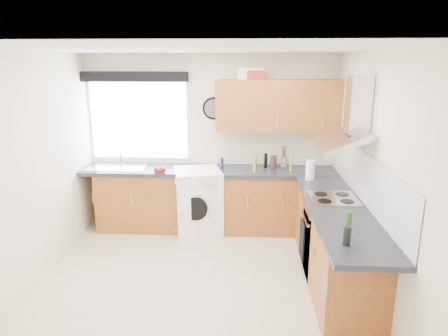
# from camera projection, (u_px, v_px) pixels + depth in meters

# --- Properties ---
(ground_plane) EXTENTS (3.60, 3.60, 0.00)m
(ground_plane) POSITION_uv_depth(u_px,v_px,m) (198.00, 282.00, 4.45)
(ground_plane) COLOR beige
(ceiling) EXTENTS (3.60, 3.60, 0.02)m
(ceiling) POSITION_uv_depth(u_px,v_px,m) (193.00, 49.00, 3.80)
(ceiling) COLOR white
(ceiling) RESTS_ON wall_back
(wall_back) EXTENTS (3.60, 0.02, 2.50)m
(wall_back) POSITION_uv_depth(u_px,v_px,m) (211.00, 141.00, 5.86)
(wall_back) COLOR silver
(wall_back) RESTS_ON ground_plane
(wall_front) EXTENTS (3.60, 0.02, 2.50)m
(wall_front) POSITION_uv_depth(u_px,v_px,m) (159.00, 257.00, 2.39)
(wall_front) COLOR silver
(wall_front) RESTS_ON ground_plane
(wall_left) EXTENTS (0.02, 3.60, 2.50)m
(wall_left) POSITION_uv_depth(u_px,v_px,m) (27.00, 172.00, 4.22)
(wall_left) COLOR silver
(wall_left) RESTS_ON ground_plane
(wall_right) EXTENTS (0.02, 3.60, 2.50)m
(wall_right) POSITION_uv_depth(u_px,v_px,m) (372.00, 178.00, 4.03)
(wall_right) COLOR silver
(wall_right) RESTS_ON ground_plane
(window) EXTENTS (1.40, 0.02, 1.10)m
(window) POSITION_uv_depth(u_px,v_px,m) (139.00, 120.00, 5.83)
(window) COLOR white
(window) RESTS_ON wall_back
(window_blind) EXTENTS (1.50, 0.18, 0.14)m
(window_blind) POSITION_uv_depth(u_px,v_px,m) (135.00, 77.00, 5.58)
(window_blind) COLOR black
(window_blind) RESTS_ON wall_back
(splashback) EXTENTS (0.01, 3.00, 0.54)m
(splashback) POSITION_uv_depth(u_px,v_px,m) (362.00, 176.00, 4.34)
(splashback) COLOR white
(splashback) RESTS_ON wall_right
(base_cab_back) EXTENTS (3.00, 0.58, 0.86)m
(base_cab_back) POSITION_uv_depth(u_px,v_px,m) (202.00, 200.00, 5.80)
(base_cab_back) COLOR brown
(base_cab_back) RESTS_ON ground_plane
(base_cab_corner) EXTENTS (0.60, 0.60, 0.86)m
(base_cab_corner) POSITION_uv_depth(u_px,v_px,m) (314.00, 203.00, 5.71)
(base_cab_corner) COLOR brown
(base_cab_corner) RESTS_ON ground_plane
(base_cab_right) EXTENTS (0.58, 2.10, 0.86)m
(base_cab_right) POSITION_uv_depth(u_px,v_px,m) (334.00, 244.00, 4.41)
(base_cab_right) COLOR brown
(base_cab_right) RESTS_ON ground_plane
(worktop_back) EXTENTS (3.60, 0.62, 0.05)m
(worktop_back) POSITION_uv_depth(u_px,v_px,m) (209.00, 171.00, 5.67)
(worktop_back) COLOR black
(worktop_back) RESTS_ON base_cab_back
(worktop_right) EXTENTS (0.62, 2.42, 0.05)m
(worktop_right) POSITION_uv_depth(u_px,v_px,m) (340.00, 211.00, 4.14)
(worktop_right) COLOR black
(worktop_right) RESTS_ON base_cab_right
(sink) EXTENTS (0.84, 0.46, 0.10)m
(sink) POSITION_uv_depth(u_px,v_px,m) (117.00, 165.00, 5.72)
(sink) COLOR #B5B8BE
(sink) RESTS_ON worktop_back
(oven) EXTENTS (0.56, 0.58, 0.85)m
(oven) POSITION_uv_depth(u_px,v_px,m) (331.00, 239.00, 4.55)
(oven) COLOR black
(oven) RESTS_ON ground_plane
(hob_plate) EXTENTS (0.52, 0.52, 0.01)m
(hob_plate) POSITION_uv_depth(u_px,v_px,m) (334.00, 198.00, 4.43)
(hob_plate) COLOR #B5B8BE
(hob_plate) RESTS_ON worktop_right
(extractor_hood) EXTENTS (0.52, 0.78, 0.66)m
(extractor_hood) POSITION_uv_depth(u_px,v_px,m) (349.00, 122.00, 4.20)
(extractor_hood) COLOR #B5B8BE
(extractor_hood) RESTS_ON wall_right
(upper_cabinets) EXTENTS (1.70, 0.35, 0.70)m
(upper_cabinets) POSITION_uv_depth(u_px,v_px,m) (278.00, 105.00, 5.50)
(upper_cabinets) COLOR brown
(upper_cabinets) RESTS_ON wall_back
(washing_machine) EXTENTS (0.76, 0.74, 0.92)m
(washing_machine) POSITION_uv_depth(u_px,v_px,m) (198.00, 201.00, 5.69)
(washing_machine) COLOR white
(washing_machine) RESTS_ON ground_plane
(wall_clock) EXTENTS (0.33, 0.04, 0.33)m
(wall_clock) POSITION_uv_depth(u_px,v_px,m) (214.00, 109.00, 5.72)
(wall_clock) COLOR black
(wall_clock) RESTS_ON wall_back
(casserole) EXTENTS (0.41, 0.33, 0.15)m
(casserole) POSITION_uv_depth(u_px,v_px,m) (249.00, 73.00, 5.51)
(casserole) COLOR white
(casserole) RESTS_ON upper_cabinets
(storage_box) EXTENTS (0.30, 0.27, 0.12)m
(storage_box) POSITION_uv_depth(u_px,v_px,m) (255.00, 75.00, 5.46)
(storage_box) COLOR #B82F29
(storage_box) RESTS_ON upper_cabinets
(utensil_pot) EXTENTS (0.10, 0.10, 0.13)m
(utensil_pot) POSITION_uv_depth(u_px,v_px,m) (284.00, 162.00, 5.78)
(utensil_pot) COLOR tan
(utensil_pot) RESTS_ON worktop_back
(kitchen_roll) EXTENTS (0.13, 0.13, 0.25)m
(kitchen_roll) POSITION_uv_depth(u_px,v_px,m) (310.00, 170.00, 5.13)
(kitchen_roll) COLOR white
(kitchen_roll) RESTS_ON worktop_right
(tomato_cluster) EXTENTS (0.19, 0.19, 0.07)m
(tomato_cluster) POSITION_uv_depth(u_px,v_px,m) (160.00, 170.00, 5.50)
(tomato_cluster) COLOR #9F0B0A
(tomato_cluster) RESTS_ON worktop_back
(jar_0) EXTENTS (0.05, 0.05, 0.16)m
(jar_0) POSITION_uv_depth(u_px,v_px,m) (222.00, 163.00, 5.66)
(jar_0) COLOR #1A174F
(jar_0) RESTS_ON worktop_back
(jar_1) EXTENTS (0.05, 0.05, 0.19)m
(jar_1) POSITION_uv_depth(u_px,v_px,m) (275.00, 162.00, 5.64)
(jar_1) COLOR #4F1012
(jar_1) RESTS_ON worktop_back
(jar_2) EXTENTS (0.04, 0.04, 0.13)m
(jar_2) POSITION_uv_depth(u_px,v_px,m) (255.00, 162.00, 5.78)
(jar_2) COLOR brown
(jar_2) RESTS_ON worktop_back
(jar_3) EXTENTS (0.06, 0.06, 0.17)m
(jar_3) POSITION_uv_depth(u_px,v_px,m) (273.00, 161.00, 5.75)
(jar_3) COLOR #1C5488
(jar_3) RESTS_ON worktop_back
(jar_4) EXTENTS (0.05, 0.05, 0.14)m
(jar_4) POSITION_uv_depth(u_px,v_px,m) (274.00, 162.00, 5.78)
(jar_4) COLOR navy
(jar_4) RESTS_ON worktop_back
(jar_5) EXTENTS (0.05, 0.05, 0.21)m
(jar_5) POSITION_uv_depth(u_px,v_px,m) (266.00, 161.00, 5.70)
(jar_5) COLOR black
(jar_5) RESTS_ON worktop_back
(jar_6) EXTENTS (0.04, 0.04, 0.26)m
(jar_6) POSITION_uv_depth(u_px,v_px,m) (291.00, 162.00, 5.51)
(jar_6) COLOR #9F8E37
(jar_6) RESTS_ON worktop_back
(jar_7) EXTENTS (0.04, 0.04, 0.21)m
(jar_7) POSITION_uv_depth(u_px,v_px,m) (255.00, 165.00, 5.48)
(jar_7) COLOR olive
(jar_7) RESTS_ON worktop_back
(bottle_0) EXTENTS (0.06, 0.06, 0.17)m
(bottle_0) POSITION_uv_depth(u_px,v_px,m) (349.00, 220.00, 3.61)
(bottle_0) COLOR #23521D
(bottle_0) RESTS_ON worktop_right
(bottle_1) EXTENTS (0.06, 0.06, 0.16)m
(bottle_1) POSITION_uv_depth(u_px,v_px,m) (347.00, 236.00, 3.29)
(bottle_1) COLOR black
(bottle_1) RESTS_ON worktop_right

